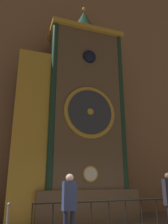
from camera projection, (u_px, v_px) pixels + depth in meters
The scene contains 4 objects.
cathedral_back_wall at pixel (73, 68), 11.36m from camera, with size 24.00×0.32×14.18m.
clock_tower at pixel (74, 118), 9.19m from camera, with size 4.81×1.76×9.80m.
railing_fence at pixel (109, 215), 6.46m from camera, with size 4.54×0.05×0.95m.
visitor_near at pixel (69, 202), 5.52m from camera, with size 0.35×0.23×1.70m.
Camera 1 is at (-2.83, -4.62, 1.62)m, focal length 35.00 mm.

